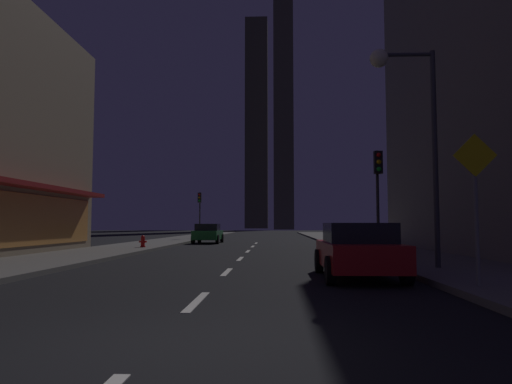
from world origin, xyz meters
name	(u,v)px	position (x,y,z in m)	size (l,w,h in m)	color
ground_plane	(258,242)	(0.00, 32.00, -0.05)	(78.00, 136.00, 0.10)	black
sidewalk_right	(345,241)	(7.00, 32.00, 0.07)	(4.00, 76.00, 0.15)	#605E59
sidewalk_left	(172,241)	(-7.00, 32.00, 0.07)	(4.00, 76.00, 0.15)	#605E59
lane_marking_center	(240,259)	(0.00, 13.60, 0.01)	(0.16, 33.40, 0.01)	silver
skyscraper_distant_tall	(257,124)	(-5.02, 153.49, 36.58)	(7.75, 8.64, 73.16)	#3E3A2E
skyscraper_distant_mid	(283,91)	(3.73, 121.59, 38.56)	(5.44, 7.19, 77.12)	#484536
car_parked_near	(358,250)	(3.60, 7.00, 0.74)	(1.98, 4.24, 1.45)	#B21919
car_parked_far	(208,233)	(-3.60, 29.10, 0.74)	(1.98, 4.24, 1.45)	#1E722D
fire_hydrant_far_left	(143,242)	(-5.90, 20.05, 0.45)	(0.42, 0.30, 0.65)	red
traffic_light_near_right	(378,179)	(5.50, 13.02, 3.19)	(0.32, 0.48, 4.20)	#2D2D2D
traffic_light_far_left	(200,205)	(-5.50, 36.66, 3.19)	(0.32, 0.48, 4.20)	#2D2D2D
street_lamp_right	(406,103)	(5.38, 8.55, 5.07)	(1.96, 0.56, 6.58)	#38383D
pedestrian_crossing_sign	(476,195)	(5.60, 4.45, 2.02)	(0.91, 0.08, 3.15)	slate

